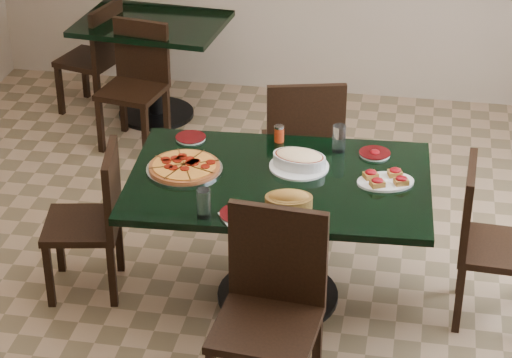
% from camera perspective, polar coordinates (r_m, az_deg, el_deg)
% --- Properties ---
extents(floor, '(5.50, 5.50, 0.00)m').
position_cam_1_polar(floor, '(5.61, -0.48, -6.30)').
color(floor, '#8E7052').
rests_on(floor, ground).
extents(main_table, '(1.61, 1.08, 0.75)m').
position_cam_1_polar(main_table, '(5.24, 1.32, -1.71)').
color(main_table, black).
rests_on(main_table, floor).
extents(back_table, '(1.10, 0.84, 0.75)m').
position_cam_1_polar(back_table, '(7.38, -5.91, 7.32)').
color(back_table, black).
rests_on(back_table, floor).
extents(chair_far, '(0.55, 0.55, 0.97)m').
position_cam_1_polar(chair_far, '(5.95, 2.71, 2.08)').
color(chair_far, black).
rests_on(chair_far, floor).
extents(chair_near, '(0.50, 0.50, 0.99)m').
position_cam_1_polar(chair_near, '(4.57, 0.88, -6.99)').
color(chair_near, black).
rests_on(chair_near, floor).
extents(chair_right, '(0.44, 0.44, 0.89)m').
position_cam_1_polar(chair_right, '(5.28, 12.96, -3.16)').
color(chair_right, black).
rests_on(chair_right, floor).
extents(chair_left, '(0.47, 0.47, 0.85)m').
position_cam_1_polar(chair_left, '(5.43, -9.17, -2.01)').
color(chair_left, black).
rests_on(chair_left, floor).
extents(back_chair_near, '(0.47, 0.47, 0.87)m').
position_cam_1_polar(back_chair_near, '(7.03, -6.84, 5.77)').
color(back_chair_near, black).
rests_on(back_chair_near, floor).
extents(back_chair_left, '(0.49, 0.49, 0.85)m').
position_cam_1_polar(back_chair_left, '(7.52, -9.06, 7.12)').
color(back_chair_left, black).
rests_on(back_chair_left, floor).
extents(pepperoni_pizza, '(0.40, 0.40, 0.04)m').
position_cam_1_polar(pepperoni_pizza, '(5.23, -4.11, 0.69)').
color(pepperoni_pizza, silver).
rests_on(pepperoni_pizza, main_table).
extents(lasagna_casserole, '(0.32, 0.32, 0.09)m').
position_cam_1_polar(lasagna_casserole, '(5.23, 2.49, 1.11)').
color(lasagna_casserole, silver).
rests_on(lasagna_casserole, main_table).
extents(bread_basket, '(0.26, 0.20, 0.10)m').
position_cam_1_polar(bread_basket, '(4.88, 1.89, -1.22)').
color(bread_basket, brown).
rests_on(bread_basket, main_table).
extents(bruschetta_platter, '(0.34, 0.28, 0.05)m').
position_cam_1_polar(bruschetta_platter, '(5.13, 7.42, -0.01)').
color(bruschetta_platter, silver).
rests_on(bruschetta_platter, main_table).
extents(side_plate_near, '(0.20, 0.20, 0.02)m').
position_cam_1_polar(side_plate_near, '(4.82, -0.90, -2.02)').
color(side_plate_near, silver).
rests_on(side_plate_near, main_table).
extents(side_plate_far_r, '(0.17, 0.17, 0.03)m').
position_cam_1_polar(side_plate_far_r, '(5.41, 6.80, 1.47)').
color(side_plate_far_r, silver).
rests_on(side_plate_far_r, main_table).
extents(side_plate_far_l, '(0.17, 0.17, 0.02)m').
position_cam_1_polar(side_plate_far_l, '(5.55, -3.75, 2.37)').
color(side_plate_far_l, silver).
rests_on(side_plate_far_l, main_table).
extents(napkin_setting, '(0.22, 0.22, 0.01)m').
position_cam_1_polar(napkin_setting, '(4.81, -0.94, -2.22)').
color(napkin_setting, silver).
rests_on(napkin_setting, main_table).
extents(water_glass_a, '(0.07, 0.07, 0.15)m').
position_cam_1_polar(water_glass_a, '(5.40, 4.77, 2.33)').
color(water_glass_a, silver).
rests_on(water_glass_a, main_table).
extents(water_glass_b, '(0.07, 0.07, 0.15)m').
position_cam_1_polar(water_glass_b, '(4.79, -3.01, -1.40)').
color(water_glass_b, silver).
rests_on(water_glass_b, main_table).
extents(pepper_shaker, '(0.06, 0.06, 0.10)m').
position_cam_1_polar(pepper_shaker, '(5.50, 1.33, 2.62)').
color(pepper_shaker, '#CA4115').
rests_on(pepper_shaker, main_table).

